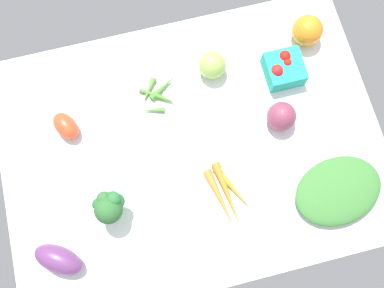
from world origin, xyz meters
TOP-DOWN VIEW (x-y plane):
  - tablecloth at (0.00, 0.00)cm, footprint 104.00×76.00cm
  - heirloom_tomato_green at (-10.88, -20.22)cm, footprint 7.79×7.79cm
  - red_onion_near_basket at (-25.20, -1.12)cm, footprint 7.97×7.97cm
  - roma_tomato at (32.07, -13.02)cm, footprint 8.84×10.22cm
  - heirloom_tomato_orange at (-39.76, -23.81)cm, footprint 8.82×8.82cm
  - berry_basket at (-30.11, -14.71)cm, footprint 10.22×10.22cm
  - broccoli_head at (23.94, 11.93)cm, footprint 8.06×8.27cm
  - carrot_bunch at (-5.57, 15.14)cm, footprint 11.01×17.54cm
  - eggplant at (39.67, 21.12)cm, footprint 14.20×12.68cm
  - leafy_greens_clump at (-34.20, 21.60)cm, footprint 26.54×21.39cm
  - okra_pile at (5.79, -16.48)cm, footprint 12.46×11.08cm

SIDE VIEW (x-z plane):
  - tablecloth at x=0.00cm, z-range 0.00..2.00cm
  - okra_pile at x=5.79cm, z-range 1.91..3.88cm
  - carrot_bunch at x=-5.57cm, z-range 1.93..4.46cm
  - leafy_greens_clump at x=-34.20cm, z-range 2.00..6.34cm
  - roma_tomato at x=32.07cm, z-range 2.00..7.55cm
  - berry_basket at x=-30.11cm, z-range 1.75..8.55cm
  - eggplant at x=39.67cm, z-range 2.00..8.55cm
  - heirloom_tomato_green at x=-10.88cm, z-range 2.00..9.79cm
  - red_onion_near_basket at x=-25.20cm, z-range 2.00..9.97cm
  - heirloom_tomato_orange at x=-39.76cm, z-range 2.00..10.82cm
  - broccoli_head at x=23.94cm, z-range 3.94..15.47cm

